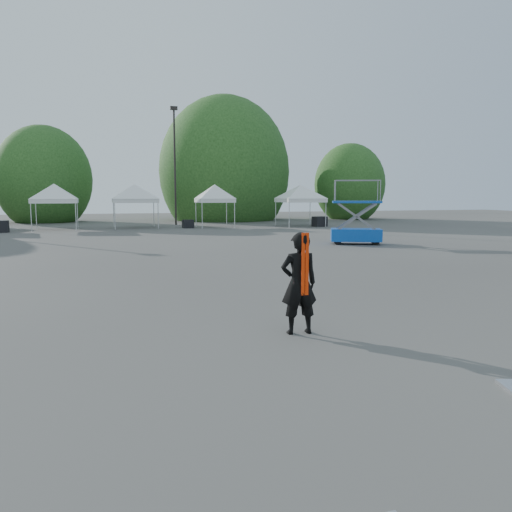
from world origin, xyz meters
name	(u,v)px	position (x,y,z in m)	size (l,w,h in m)	color
ground	(252,308)	(0.00, 0.00, 0.00)	(120.00, 120.00, 0.00)	#474442
light_pole_east	(175,159)	(3.00, 32.00, 5.52)	(0.60, 0.25, 9.80)	black
tree_mid_w	(44,180)	(-8.00, 40.00, 3.93)	(4.16, 4.16, 6.33)	#382314
tree_mid_e	(224,172)	(9.00, 39.00, 4.84)	(5.12, 5.12, 7.79)	#382314
tree_far_e	(349,184)	(22.00, 37.00, 3.63)	(3.84, 3.84, 5.84)	#382314
tent_d	(54,187)	(-6.24, 28.49, 3.06)	(4.41, 4.41, 3.88)	silver
tent_e	(135,188)	(-0.56, 28.87, 3.06)	(4.69, 4.69, 3.88)	silver
tent_f	(215,188)	(5.46, 27.86, 3.06)	(3.86, 3.86, 3.88)	silver
tent_g	(300,188)	(12.36, 27.12, 3.06)	(4.66, 4.66, 3.88)	silver
man	(299,283)	(0.22, -2.23, 0.93)	(0.71, 0.49, 1.86)	black
scissor_lift	(356,212)	(9.39, 12.40, 1.65)	(2.83, 2.19, 3.27)	#0C319E
crate_west	(0,227)	(-9.60, 26.62, 0.40)	(1.02, 0.80, 0.80)	black
crate_mid	(188,224)	(3.25, 27.45, 0.31)	(0.81, 0.63, 0.63)	black
crate_east	(320,222)	(13.62, 26.06, 0.40)	(1.03, 0.80, 0.80)	black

